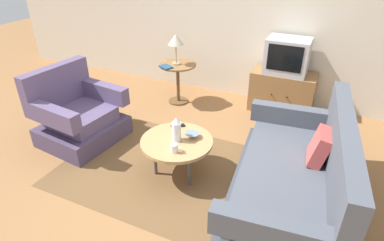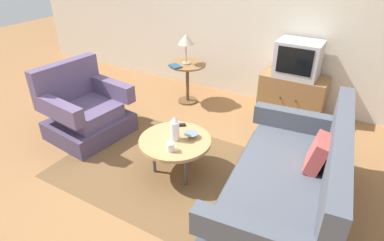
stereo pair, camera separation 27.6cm
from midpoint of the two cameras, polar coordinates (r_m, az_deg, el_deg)
name	(u,v)px [view 1 (the left image)]	position (r m, az deg, el deg)	size (l,w,h in m)	color
ground_plane	(171,177)	(3.56, -5.92, -9.92)	(16.00, 16.00, 0.00)	olive
back_wall	(246,9)	(5.05, 7.86, 18.95)	(9.00, 0.12, 2.70)	beige
area_rug	(178,173)	(3.61, -4.80, -9.25)	(2.59, 1.68, 0.00)	brown
armchair	(78,117)	(4.32, -21.31, 0.61)	(0.92, 1.00, 0.92)	#4B3E5C
couch	(292,181)	(3.13, 14.95, -10.32)	(1.14, 1.97, 0.96)	#3E424B
coffee_table	(177,143)	(3.38, -5.07, -4.01)	(0.76, 0.76, 0.43)	tan
side_table	(178,75)	(4.94, -4.14, 8.06)	(0.55, 0.55, 0.62)	olive
tv_stand	(282,92)	(4.89, 14.11, 4.97)	(0.90, 0.48, 0.59)	olive
television	(287,56)	(4.70, 14.92, 10.97)	(0.58, 0.44, 0.49)	#B7B7BC
table_lamp	(176,40)	(4.77, -4.60, 13.95)	(0.23, 0.23, 0.45)	#9E937A
vase	(176,130)	(3.29, -5.20, -1.67)	(0.10, 0.10, 0.27)	white
mug	(174,148)	(3.16, -5.64, -4.94)	(0.13, 0.08, 0.09)	white
bowl	(192,135)	(3.38, -2.31, -2.68)	(0.15, 0.15, 0.05)	slate
tv_remote_dark	(178,126)	(3.59, -4.73, -0.99)	(0.15, 0.13, 0.02)	black
book	(166,67)	(4.75, -6.33, 9.41)	(0.23, 0.20, 0.02)	navy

